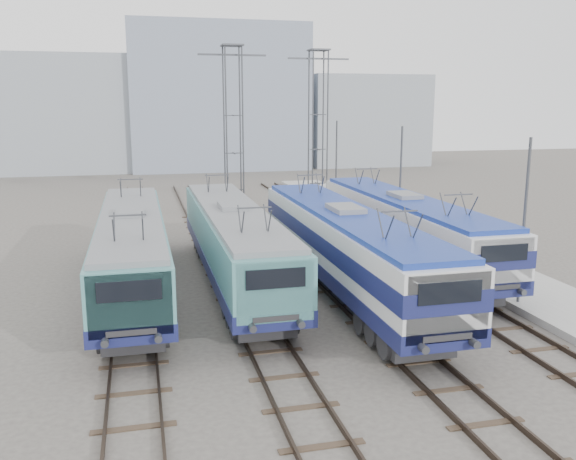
{
  "coord_description": "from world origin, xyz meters",
  "views": [
    {
      "loc": [
        -6.3,
        -18.97,
        8.28
      ],
      "look_at": [
        0.08,
        7.0,
        2.72
      ],
      "focal_mm": 38.0,
      "sensor_mm": 36.0,
      "label": 1
    }
  ],
  "objects_px": {
    "catenary_tower_east": "(318,127)",
    "mast_rear": "(336,166)",
    "locomotive_center_left": "(234,240)",
    "mast_mid": "(400,186)",
    "locomotive_far_right": "(405,224)",
    "locomotive_center_right": "(346,244)",
    "catenary_tower_west": "(233,128)",
    "mast_front": "(524,225)",
    "locomotive_far_left": "(132,247)"
  },
  "relations": [
    {
      "from": "mast_mid",
      "to": "catenary_tower_east",
      "type": "bearing_deg",
      "value": 101.86
    },
    {
      "from": "locomotive_far_left",
      "to": "catenary_tower_west",
      "type": "xyz_separation_m",
      "value": [
        6.75,
        14.4,
        4.45
      ]
    },
    {
      "from": "locomotive_far_right",
      "to": "mast_front",
      "type": "distance_m",
      "value": 7.48
    },
    {
      "from": "catenary_tower_east",
      "to": "mast_rear",
      "type": "relative_size",
      "value": 1.71
    },
    {
      "from": "catenary_tower_east",
      "to": "mast_mid",
      "type": "bearing_deg",
      "value": -78.14
    },
    {
      "from": "locomotive_center_right",
      "to": "mast_mid",
      "type": "distance_m",
      "value": 10.85
    },
    {
      "from": "mast_front",
      "to": "locomotive_far_left",
      "type": "bearing_deg",
      "value": 159.95
    },
    {
      "from": "catenary_tower_west",
      "to": "mast_mid",
      "type": "bearing_deg",
      "value": -42.93
    },
    {
      "from": "catenary_tower_west",
      "to": "locomotive_far_right",
      "type": "bearing_deg",
      "value": -62.3
    },
    {
      "from": "locomotive_far_left",
      "to": "mast_mid",
      "type": "distance_m",
      "value": 16.68
    },
    {
      "from": "mast_rear",
      "to": "catenary_tower_east",
      "type": "bearing_deg",
      "value": -136.4
    },
    {
      "from": "locomotive_center_right",
      "to": "locomotive_far_right",
      "type": "height_order",
      "value": "locomotive_center_right"
    },
    {
      "from": "locomotive_far_right",
      "to": "locomotive_far_left",
      "type": "bearing_deg",
      "value": -173.49
    },
    {
      "from": "locomotive_center_left",
      "to": "catenary_tower_west",
      "type": "relative_size",
      "value": 1.48
    },
    {
      "from": "catenary_tower_east",
      "to": "mast_mid",
      "type": "height_order",
      "value": "catenary_tower_east"
    },
    {
      "from": "locomotive_center_right",
      "to": "mast_front",
      "type": "height_order",
      "value": "mast_front"
    },
    {
      "from": "locomotive_center_left",
      "to": "catenary_tower_west",
      "type": "distance_m",
      "value": 15.01
    },
    {
      "from": "catenary_tower_east",
      "to": "mast_rear",
      "type": "bearing_deg",
      "value": 43.6
    },
    {
      "from": "locomotive_far_left",
      "to": "mast_rear",
      "type": "distance_m",
      "value": 24.0
    },
    {
      "from": "locomotive_center_right",
      "to": "mast_front",
      "type": "xyz_separation_m",
      "value": [
        6.35,
        -3.28,
        1.15
      ]
    },
    {
      "from": "locomotive_center_right",
      "to": "catenary_tower_east",
      "type": "bearing_deg",
      "value": 77.21
    },
    {
      "from": "mast_front",
      "to": "locomotive_far_right",
      "type": "bearing_deg",
      "value": 104.52
    },
    {
      "from": "catenary_tower_west",
      "to": "catenary_tower_east",
      "type": "distance_m",
      "value": 6.8
    },
    {
      "from": "catenary_tower_west",
      "to": "mast_front",
      "type": "relative_size",
      "value": 1.71
    },
    {
      "from": "locomotive_center_left",
      "to": "locomotive_far_right",
      "type": "height_order",
      "value": "locomotive_center_left"
    },
    {
      "from": "locomotive_center_right",
      "to": "mast_rear",
      "type": "xyz_separation_m",
      "value": [
        6.35,
        20.72,
        1.15
      ]
    },
    {
      "from": "locomotive_center_left",
      "to": "locomotive_center_right",
      "type": "xyz_separation_m",
      "value": [
        4.5,
        -2.55,
        0.13
      ]
    },
    {
      "from": "catenary_tower_east",
      "to": "mast_rear",
      "type": "xyz_separation_m",
      "value": [
        2.1,
        2.0,
        -3.14
      ]
    },
    {
      "from": "catenary_tower_east",
      "to": "locomotive_center_left",
      "type": "bearing_deg",
      "value": -118.42
    },
    {
      "from": "locomotive_center_right",
      "to": "catenary_tower_west",
      "type": "relative_size",
      "value": 1.54
    },
    {
      "from": "catenary_tower_west",
      "to": "mast_front",
      "type": "xyz_separation_m",
      "value": [
        8.6,
        -20.0,
        -3.14
      ]
    },
    {
      "from": "locomotive_far_right",
      "to": "catenary_tower_west",
      "type": "bearing_deg",
      "value": 117.7
    },
    {
      "from": "locomotive_center_right",
      "to": "locomotive_far_right",
      "type": "bearing_deg",
      "value": 40.63
    },
    {
      "from": "locomotive_far_left",
      "to": "locomotive_center_left",
      "type": "xyz_separation_m",
      "value": [
        4.5,
        0.23,
        0.03
      ]
    },
    {
      "from": "locomotive_far_right",
      "to": "locomotive_center_right",
      "type": "bearing_deg",
      "value": -139.37
    },
    {
      "from": "locomotive_center_left",
      "to": "locomotive_far_right",
      "type": "bearing_deg",
      "value": 8.3
    },
    {
      "from": "catenary_tower_west",
      "to": "mast_rear",
      "type": "bearing_deg",
      "value": 24.94
    },
    {
      "from": "mast_mid",
      "to": "mast_rear",
      "type": "relative_size",
      "value": 1.0
    },
    {
      "from": "locomotive_center_left",
      "to": "mast_mid",
      "type": "distance_m",
      "value": 12.55
    },
    {
      "from": "catenary_tower_west",
      "to": "locomotive_far_left",
      "type": "bearing_deg",
      "value": -115.12
    },
    {
      "from": "locomotive_far_left",
      "to": "catenary_tower_east",
      "type": "distance_m",
      "value": 21.55
    },
    {
      "from": "locomotive_center_right",
      "to": "locomotive_far_right",
      "type": "xyz_separation_m",
      "value": [
        4.5,
        3.86,
        -0.08
      ]
    },
    {
      "from": "locomotive_center_left",
      "to": "catenary_tower_east",
      "type": "distance_m",
      "value": 18.91
    },
    {
      "from": "locomotive_center_left",
      "to": "mast_mid",
      "type": "height_order",
      "value": "mast_mid"
    },
    {
      "from": "mast_mid",
      "to": "locomotive_center_right",
      "type": "bearing_deg",
      "value": -126.07
    },
    {
      "from": "catenary_tower_east",
      "to": "locomotive_far_right",
      "type": "bearing_deg",
      "value": -89.04
    },
    {
      "from": "locomotive_center_left",
      "to": "catenary_tower_west",
      "type": "xyz_separation_m",
      "value": [
        2.25,
        14.17,
        4.42
      ]
    },
    {
      "from": "catenary_tower_west",
      "to": "mast_rear",
      "type": "relative_size",
      "value": 1.71
    },
    {
      "from": "mast_front",
      "to": "mast_rear",
      "type": "height_order",
      "value": "same"
    },
    {
      "from": "locomotive_center_left",
      "to": "catenary_tower_east",
      "type": "height_order",
      "value": "catenary_tower_east"
    }
  ]
}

